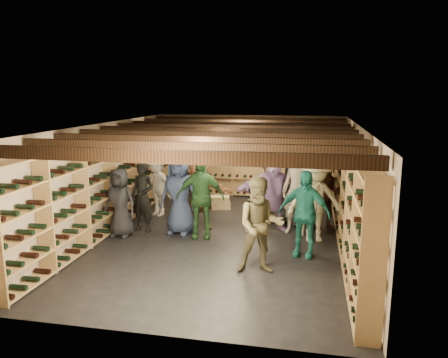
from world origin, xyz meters
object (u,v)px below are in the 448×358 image
(person_1, at_px, (143,197))
(crate_stack_left, at_px, (263,211))
(person_3, at_px, (315,200))
(person_8, at_px, (326,195))
(person_10, at_px, (200,198))
(person_7, at_px, (297,192))
(person_4, at_px, (304,213))
(person_0, at_px, (120,203))
(person_9, at_px, (157,186))
(crate_stack_right, at_px, (220,202))
(person_5, at_px, (199,193))
(person_11, at_px, (273,190))
(crate_loose, at_px, (263,205))
(person_2, at_px, (260,225))
(person_12, at_px, (292,191))
(person_6, at_px, (179,194))

(person_1, bearing_deg, crate_stack_left, 41.07)
(person_3, bearing_deg, person_8, 65.25)
(person_3, height_order, person_10, person_3)
(person_8, bearing_deg, person_7, -137.55)
(person_1, xyz_separation_m, person_4, (3.55, -0.82, 0.04))
(person_0, xyz_separation_m, person_7, (3.72, 0.91, 0.20))
(person_7, distance_m, person_9, 3.59)
(person_0, distance_m, person_4, 3.92)
(crate_stack_left, bearing_deg, person_3, -44.09)
(crate_stack_right, xyz_separation_m, person_0, (-1.65, -2.65, 0.58))
(person_7, relative_size, person_10, 1.08)
(person_4, bearing_deg, person_3, 87.14)
(person_7, distance_m, person_8, 0.80)
(person_1, distance_m, person_10, 1.38)
(person_3, bearing_deg, person_0, 178.65)
(person_4, distance_m, person_5, 2.71)
(person_9, bearing_deg, person_10, -21.08)
(person_3, bearing_deg, person_4, -111.73)
(person_5, bearing_deg, person_11, -6.61)
(person_0, distance_m, person_3, 4.15)
(crate_loose, height_order, person_2, person_2)
(person_7, relative_size, person_9, 1.23)
(person_9, relative_size, person_10, 0.88)
(person_8, height_order, person_9, person_8)
(crate_loose, relative_size, person_1, 0.32)
(person_2, distance_m, person_4, 1.18)
(crate_loose, height_order, person_9, person_9)
(person_9, xyz_separation_m, person_12, (3.36, 0.00, 0.00))
(person_8, xyz_separation_m, person_10, (-2.65, -1.12, 0.07))
(person_3, height_order, person_4, person_3)
(person_2, height_order, person_7, person_7)
(crate_stack_right, xyz_separation_m, person_8, (2.71, -1.27, 0.63))
(person_10, distance_m, person_11, 1.69)
(person_9, bearing_deg, person_3, 6.11)
(crate_stack_right, height_order, person_5, person_5)
(person_8, distance_m, person_9, 4.15)
(person_0, xyz_separation_m, person_5, (1.52, 0.89, 0.07))
(crate_stack_right, relative_size, person_3, 0.32)
(crate_loose, xyz_separation_m, person_1, (-2.42, -2.52, 0.70))
(crate_stack_right, relative_size, person_11, 0.30)
(person_4, relative_size, person_6, 0.94)
(crate_stack_left, height_order, person_0, person_0)
(person_12, bearing_deg, person_9, -166.09)
(person_5, height_order, person_9, person_5)
(person_10, bearing_deg, person_4, -26.54)
(crate_stack_right, xyz_separation_m, person_10, (0.06, -2.39, 0.71))
(person_11, xyz_separation_m, person_12, (0.39, 0.63, -0.16))
(person_0, bearing_deg, crate_stack_left, 36.68)
(crate_stack_left, relative_size, person_6, 0.32)
(crate_stack_right, distance_m, person_1, 2.65)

